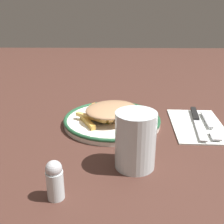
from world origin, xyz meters
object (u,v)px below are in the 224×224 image
at_px(plate, 112,120).
at_px(salt_shaker, 55,180).
at_px(napkin, 197,125).
at_px(knife, 197,120).
at_px(fork, 209,125).
at_px(fries_heap, 110,110).
at_px(water_glass, 135,140).

bearing_deg(plate, salt_shaker, 73.65).
relative_size(napkin, knife, 1.02).
bearing_deg(knife, napkin, 82.56).
relative_size(plate, fork, 1.49).
relative_size(fork, knife, 0.84).
distance_m(napkin, knife, 0.02).
bearing_deg(napkin, salt_shaker, 42.64).
height_order(plate, salt_shaker, salt_shaker).
bearing_deg(fries_heap, fork, 174.96).
bearing_deg(fork, napkin, -24.29).
bearing_deg(salt_shaker, napkin, -137.36).
distance_m(plate, knife, 0.23).
distance_m(plate, fork, 0.26).
bearing_deg(fries_heap, water_glass, 105.27).
xyz_separation_m(napkin, knife, (-0.00, -0.02, 0.01)).
relative_size(fries_heap, salt_shaker, 2.67).
distance_m(plate, fries_heap, 0.03).
bearing_deg(water_glass, plate, -76.48).
relative_size(fries_heap, napkin, 0.90).
distance_m(napkin, water_glass, 0.27).
bearing_deg(napkin, knife, -97.44).
xyz_separation_m(napkin, water_glass, (0.18, 0.19, 0.05)).
bearing_deg(knife, plate, 1.51).
relative_size(knife, salt_shaker, 2.92).
relative_size(plate, knife, 1.25).
distance_m(fries_heap, fork, 0.27).
xyz_separation_m(plate, water_glass, (-0.05, 0.21, 0.05)).
bearing_deg(napkin, fork, 155.71).
bearing_deg(knife, water_glass, 49.37).
relative_size(fork, water_glass, 1.51).
bearing_deg(fork, fries_heap, -5.04).
height_order(plate, water_glass, water_glass).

